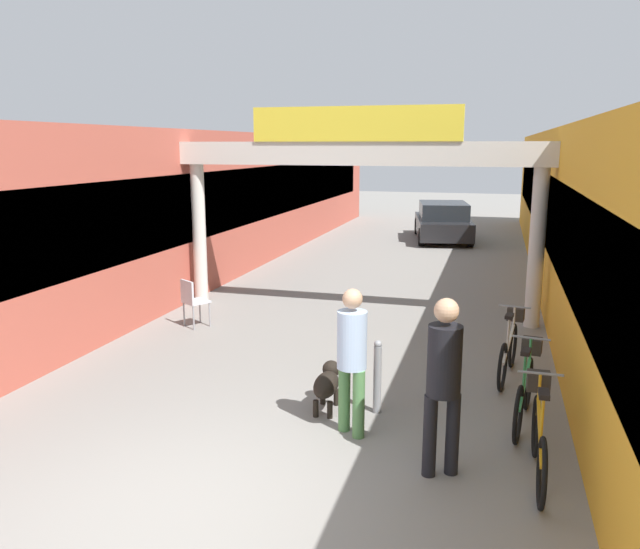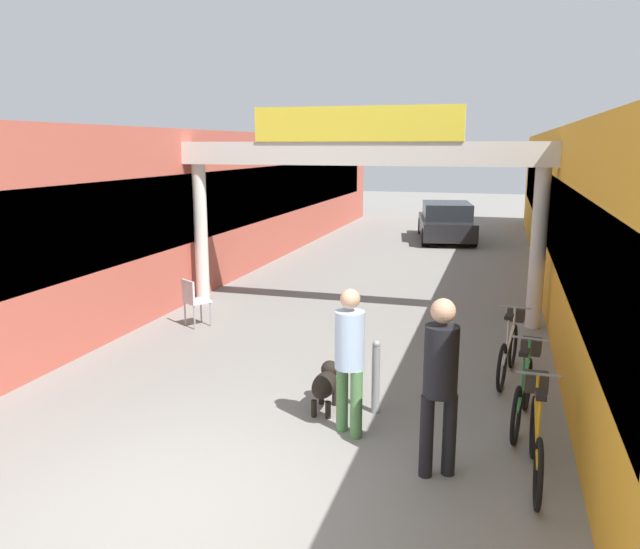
% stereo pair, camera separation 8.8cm
% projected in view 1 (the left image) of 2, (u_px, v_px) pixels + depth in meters
% --- Properties ---
extents(ground_plane, '(80.00, 80.00, 0.00)m').
position_uv_depth(ground_plane, '(183.00, 512.00, 5.72)').
color(ground_plane, gray).
extents(storefront_left, '(3.00, 26.00, 3.62)m').
position_uv_depth(storefront_left, '(205.00, 200.00, 17.07)').
color(storefront_left, '#B25142').
rests_on(storefront_left, ground_plane).
extents(storefront_right, '(3.00, 26.00, 3.62)m').
position_uv_depth(storefront_right, '(608.00, 211.00, 14.34)').
color(storefront_right, gold).
rests_on(storefront_right, ground_plane).
extents(arcade_sign_gateway, '(7.40, 0.47, 4.00)m').
position_uv_depth(arcade_sign_gateway, '(356.00, 169.00, 11.84)').
color(arcade_sign_gateway, beige).
rests_on(arcade_sign_gateway, ground_plane).
extents(pedestrian_with_dog, '(0.47, 0.47, 1.73)m').
position_uv_depth(pedestrian_with_dog, '(352.00, 352.00, 7.06)').
color(pedestrian_with_dog, '#4C7F47').
rests_on(pedestrian_with_dog, ground_plane).
extents(pedestrian_companion, '(0.45, 0.45, 1.85)m').
position_uv_depth(pedestrian_companion, '(444.00, 375.00, 6.15)').
color(pedestrian_companion, black).
rests_on(pedestrian_companion, ground_plane).
extents(dog_on_leash, '(0.33, 0.77, 0.56)m').
position_uv_depth(dog_on_leash, '(327.00, 383.00, 7.87)').
color(dog_on_leash, black).
rests_on(dog_on_leash, ground_plane).
extents(bicycle_orange_nearest, '(0.46, 1.69, 0.98)m').
position_uv_depth(bicycle_orange_nearest, '(539.00, 433.00, 6.30)').
color(bicycle_orange_nearest, black).
rests_on(bicycle_orange_nearest, ground_plane).
extents(bicycle_green_second, '(0.46, 1.68, 0.98)m').
position_uv_depth(bicycle_green_second, '(525.00, 387.00, 7.51)').
color(bicycle_green_second, black).
rests_on(bicycle_green_second, ground_plane).
extents(bicycle_silver_third, '(0.46, 1.68, 0.98)m').
position_uv_depth(bicycle_silver_third, '(509.00, 347.00, 9.00)').
color(bicycle_silver_third, black).
rests_on(bicycle_silver_third, ground_plane).
extents(bollard_post_metal, '(0.10, 0.10, 0.95)m').
position_uv_depth(bollard_post_metal, '(377.00, 376.00, 7.74)').
color(bollard_post_metal, gray).
rests_on(bollard_post_metal, ground_plane).
extents(cafe_chair_aluminium_nearer, '(0.55, 0.55, 0.89)m').
position_uv_depth(cafe_chair_aluminium_nearer, '(192.00, 299.00, 11.40)').
color(cafe_chair_aluminium_nearer, gray).
rests_on(cafe_chair_aluminium_nearer, ground_plane).
extents(parked_car_black, '(2.41, 4.24, 1.33)m').
position_uv_depth(parked_car_black, '(443.00, 222.00, 21.87)').
color(parked_car_black, black).
rests_on(parked_car_black, ground_plane).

